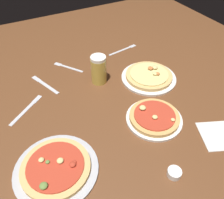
% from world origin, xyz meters
% --- Properties ---
extents(ground_plane, '(2.40, 2.40, 0.03)m').
position_xyz_m(ground_plane, '(0.00, 0.00, -0.01)').
color(ground_plane, brown).
extents(pizza_plate_near, '(0.33, 0.33, 0.05)m').
position_xyz_m(pizza_plate_near, '(-0.37, -0.24, 0.02)').
color(pizza_plate_near, '#B2B2B7').
rests_on(pizza_plate_near, ground_plane).
extents(pizza_plate_far, '(0.31, 0.31, 0.05)m').
position_xyz_m(pizza_plate_far, '(0.28, 0.08, 0.02)').
color(pizza_plate_far, silver).
rests_on(pizza_plate_far, ground_plane).
extents(pizza_plate_side, '(0.26, 0.26, 0.05)m').
position_xyz_m(pizza_plate_side, '(0.12, -0.20, 0.02)').
color(pizza_plate_side, silver).
rests_on(pizza_plate_side, ground_plane).
extents(beer_mug_dark, '(0.11, 0.12, 0.16)m').
position_xyz_m(beer_mug_dark, '(0.02, 0.19, 0.08)').
color(beer_mug_dark, gold).
rests_on(beer_mug_dark, ground_plane).
extents(ramekin_sauce, '(0.05, 0.05, 0.03)m').
position_xyz_m(ramekin_sauce, '(0.02, -0.46, 0.01)').
color(ramekin_sauce, white).
rests_on(ramekin_sauce, ground_plane).
extents(napkin_folded, '(0.19, 0.20, 0.01)m').
position_xyz_m(napkin_folded, '(0.31, -0.41, 0.00)').
color(napkin_folded, silver).
rests_on(napkin_folded, ground_plane).
extents(fork_left, '(0.22, 0.05, 0.01)m').
position_xyz_m(fork_left, '(0.31, 0.42, 0.00)').
color(fork_left, silver).
rests_on(fork_left, ground_plane).
extents(knife_right, '(0.19, 0.16, 0.01)m').
position_xyz_m(knife_right, '(-0.40, 0.15, 0.00)').
color(knife_right, silver).
rests_on(knife_right, ground_plane).
extents(fork_spare, '(0.13, 0.18, 0.01)m').
position_xyz_m(fork_spare, '(-0.09, 0.40, 0.00)').
color(fork_spare, silver).
rests_on(fork_spare, ground_plane).
extents(knife_spare, '(0.10, 0.22, 0.01)m').
position_xyz_m(knife_spare, '(-0.26, 0.30, 0.00)').
color(knife_spare, silver).
rests_on(knife_spare, ground_plane).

